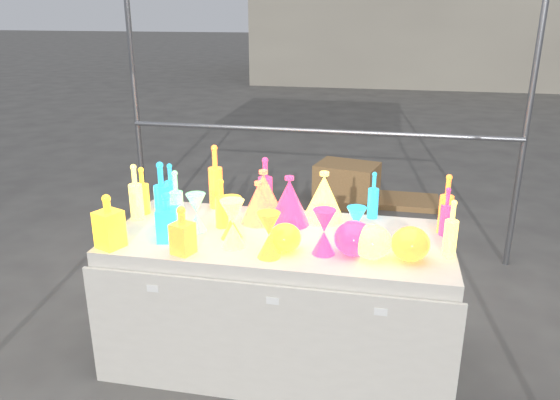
% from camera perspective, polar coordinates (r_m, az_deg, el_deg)
% --- Properties ---
extents(ground, '(80.00, 80.00, 0.00)m').
position_cam_1_polar(ground, '(3.28, -0.00, -15.82)').
color(ground, slate).
rests_on(ground, ground).
extents(display_table, '(1.84, 0.83, 0.75)m').
position_cam_1_polar(display_table, '(3.07, -0.03, -10.22)').
color(display_table, silver).
rests_on(display_table, ground).
extents(cardboard_box_closed, '(0.67, 0.55, 0.43)m').
position_cam_1_polar(cardboard_box_closed, '(5.52, 6.98, 1.62)').
color(cardboard_box_closed, '#A57A4A').
rests_on(cardboard_box_closed, ground).
extents(cardboard_box_flat, '(0.66, 0.48, 0.06)m').
position_cam_1_polar(cardboard_box_flat, '(5.70, 13.00, -0.14)').
color(cardboard_box_flat, '#A57A4A').
rests_on(cardboard_box_flat, ground).
extents(bottle_0, '(0.09, 0.09, 0.28)m').
position_cam_1_polar(bottle_0, '(3.27, -14.16, 0.98)').
color(bottle_0, red).
rests_on(bottle_0, display_table).
extents(bottle_1, '(0.08, 0.08, 0.30)m').
position_cam_1_polar(bottle_1, '(3.26, -11.33, 1.26)').
color(bottle_1, '#17811C').
rests_on(bottle_1, display_table).
extents(bottle_2, '(0.10, 0.10, 0.39)m').
position_cam_1_polar(bottle_2, '(3.28, -6.76, 2.44)').
color(bottle_2, yellow).
rests_on(bottle_2, display_table).
extents(bottle_3, '(0.11, 0.11, 0.33)m').
position_cam_1_polar(bottle_3, '(3.21, -1.55, 1.65)').
color(bottle_3, '#1B45A3').
rests_on(bottle_3, display_table).
extents(bottle_4, '(0.10, 0.10, 0.32)m').
position_cam_1_polar(bottle_4, '(3.19, -14.86, 0.83)').
color(bottle_4, teal).
rests_on(bottle_4, display_table).
extents(bottle_5, '(0.09, 0.09, 0.33)m').
position_cam_1_polar(bottle_5, '(2.99, -10.78, 0.00)').
color(bottle_5, '#D72BB1').
rests_on(bottle_5, display_table).
extents(bottle_6, '(0.09, 0.09, 0.28)m').
position_cam_1_polar(bottle_6, '(2.99, -6.13, -0.34)').
color(bottle_6, red).
rests_on(bottle_6, display_table).
extents(bottle_7, '(0.09, 0.09, 0.37)m').
position_cam_1_polar(bottle_7, '(3.04, -12.24, 0.58)').
color(bottle_7, '#17811C').
rests_on(bottle_7, display_table).
extents(decanter_0, '(0.15, 0.15, 0.28)m').
position_cam_1_polar(decanter_0, '(2.86, -17.48, -2.11)').
color(decanter_0, red).
rests_on(decanter_0, display_table).
extents(decanter_1, '(0.12, 0.12, 0.25)m').
position_cam_1_polar(decanter_1, '(2.70, -10.18, -3.11)').
color(decanter_1, yellow).
rests_on(decanter_1, display_table).
extents(decanter_2, '(0.13, 0.13, 0.27)m').
position_cam_1_polar(decanter_2, '(2.86, -11.67, -1.72)').
color(decanter_2, '#17811C').
rests_on(decanter_2, display_table).
extents(hourglass_0, '(0.15, 0.15, 0.23)m').
position_cam_1_polar(hourglass_0, '(2.63, -1.18, -3.69)').
color(hourglass_0, yellow).
rests_on(hourglass_0, display_table).
extents(hourglass_1, '(0.12, 0.12, 0.23)m').
position_cam_1_polar(hourglass_1, '(2.67, 4.62, -3.34)').
color(hourglass_1, '#1B45A3').
rests_on(hourglass_1, display_table).
extents(hourglass_2, '(0.16, 0.16, 0.25)m').
position_cam_1_polar(hourglass_2, '(2.75, -4.97, -2.47)').
color(hourglass_2, teal).
rests_on(hourglass_2, display_table).
extents(hourglass_3, '(0.14, 0.14, 0.21)m').
position_cam_1_polar(hourglass_3, '(2.96, -8.72, -1.31)').
color(hourglass_3, '#D72BB1').
rests_on(hourglass_3, display_table).
extents(hourglass_4, '(0.15, 0.15, 0.23)m').
position_cam_1_polar(hourglass_4, '(2.85, -5.13, -1.88)').
color(hourglass_4, red).
rests_on(hourglass_4, display_table).
extents(hourglass_5, '(0.12, 0.12, 0.20)m').
position_cam_1_polar(hourglass_5, '(2.79, 7.94, -2.74)').
color(hourglass_5, '#17811C').
rests_on(hourglass_5, display_table).
extents(globe_0, '(0.19, 0.19, 0.13)m').
position_cam_1_polar(globe_0, '(2.71, 0.54, -4.11)').
color(globe_0, red).
rests_on(globe_0, display_table).
extents(globe_1, '(0.22, 0.22, 0.15)m').
position_cam_1_polar(globe_1, '(2.67, 9.58, -4.53)').
color(globe_1, teal).
rests_on(globe_1, display_table).
extents(globe_2, '(0.23, 0.23, 0.15)m').
position_cam_1_polar(globe_2, '(2.68, 13.45, -4.66)').
color(globe_2, yellow).
rests_on(globe_2, display_table).
extents(globe_3, '(0.26, 0.26, 0.15)m').
position_cam_1_polar(globe_3, '(2.69, 7.70, -4.18)').
color(globe_3, '#1B45A3').
rests_on(globe_3, display_table).
extents(lampshade_0, '(0.26, 0.26, 0.24)m').
position_cam_1_polar(lampshade_0, '(3.05, -2.26, -0.20)').
color(lampshade_0, yellow).
rests_on(lampshade_0, display_table).
extents(lampshade_1, '(0.28, 0.28, 0.27)m').
position_cam_1_polar(lampshade_1, '(3.15, -1.73, 0.76)').
color(lampshade_1, yellow).
rests_on(lampshade_1, display_table).
extents(lampshade_2, '(0.28, 0.28, 0.28)m').
position_cam_1_polar(lampshade_2, '(3.03, 0.97, -0.01)').
color(lampshade_2, '#1B45A3').
rests_on(lampshade_2, display_table).
extents(lampshade_3, '(0.27, 0.27, 0.28)m').
position_cam_1_polar(lampshade_3, '(3.09, 4.60, 0.44)').
color(lampshade_3, teal).
rests_on(lampshade_3, display_table).
extents(bottle_8, '(0.08, 0.08, 0.28)m').
position_cam_1_polar(bottle_8, '(3.15, 9.73, 0.51)').
color(bottle_8, '#17811C').
rests_on(bottle_8, display_table).
extents(bottle_9, '(0.09, 0.09, 0.33)m').
position_cam_1_polar(bottle_9, '(3.02, 16.99, -0.40)').
color(bottle_9, yellow).
rests_on(bottle_9, display_table).
extents(bottle_10, '(0.07, 0.07, 0.27)m').
position_cam_1_polar(bottle_10, '(3.00, 16.98, -1.15)').
color(bottle_10, '#1B45A3').
rests_on(bottle_10, display_table).
extents(bottle_11, '(0.09, 0.09, 0.29)m').
position_cam_1_polar(bottle_11, '(2.75, 17.47, -2.86)').
color(bottle_11, teal).
rests_on(bottle_11, display_table).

